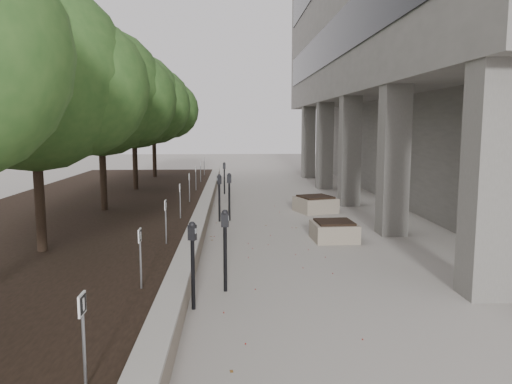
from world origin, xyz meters
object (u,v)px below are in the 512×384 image
object	(u,v)px
crabapple_tree_4	(134,121)
planter_front	(334,231)
crabapple_tree_2	(35,116)
planter_back	(315,204)
parking_meter_3	(229,197)
crabapple_tree_3	(101,119)
parking_meter_4	(219,198)
crabapple_tree_5	(153,122)
parking_meter_2	(225,251)
parking_meter_5	(224,178)
parking_meter_1	(193,266)

from	to	relation	value
crabapple_tree_4	planter_front	world-z (taller)	crabapple_tree_4
crabapple_tree_2	planter_front	distance (m)	7.48
planter_front	planter_back	world-z (taller)	planter_back
parking_meter_3	planter_back	size ratio (longest dim) A/B	1.24
crabapple_tree_3	parking_meter_4	bearing A→B (deg)	0.46
parking_meter_3	crabapple_tree_5	bearing A→B (deg)	120.33
crabapple_tree_5	planter_front	bearing A→B (deg)	-62.82
crabapple_tree_3	crabapple_tree_5	size ratio (longest dim) A/B	1.00
planter_front	crabapple_tree_4	bearing A→B (deg)	130.33
planter_back	parking_meter_4	bearing A→B (deg)	-154.26
crabapple_tree_2	crabapple_tree_4	bearing A→B (deg)	90.00
parking_meter_2	parking_meter_3	bearing A→B (deg)	97.76
crabapple_tree_5	parking_meter_3	xyz separation A→B (m)	(3.79, -9.81, -2.38)
crabapple_tree_2	planter_back	xyz separation A→B (m)	(6.72, 6.59, -2.84)
crabapple_tree_2	parking_meter_5	bearing A→B (deg)	72.48
crabapple_tree_2	parking_meter_4	distance (m)	6.57
parking_meter_1	parking_meter_5	xyz separation A→B (m)	(0.30, 13.61, -0.03)
crabapple_tree_2	parking_meter_2	size ratio (longest dim) A/B	3.67
parking_meter_1	parking_meter_5	distance (m)	13.61
crabapple_tree_3	crabapple_tree_4	size ratio (longest dim) A/B	1.00
crabapple_tree_3	parking_meter_2	size ratio (longest dim) A/B	3.67
parking_meter_1	parking_meter_3	size ratio (longest dim) A/B	0.97
planter_front	parking_meter_3	bearing A→B (deg)	133.60
crabapple_tree_4	parking_meter_5	xyz separation A→B (m)	(3.55, 1.23, -2.43)
crabapple_tree_4	parking_meter_3	world-z (taller)	crabapple_tree_4
parking_meter_2	parking_meter_3	size ratio (longest dim) A/B	1.00
crabapple_tree_2	planter_back	size ratio (longest dim) A/B	4.54
crabapple_tree_2	crabapple_tree_4	size ratio (longest dim) A/B	1.00
crabapple_tree_5	parking_meter_3	distance (m)	10.78
parking_meter_2	planter_back	xyz separation A→B (m)	(2.97, 8.11, -0.46)
parking_meter_2	parking_meter_4	xyz separation A→B (m)	(-0.27, 6.55, -0.01)
crabapple_tree_4	parking_meter_3	size ratio (longest dim) A/B	3.66
parking_meter_5	planter_front	size ratio (longest dim) A/B	1.26
crabapple_tree_4	parking_meter_3	xyz separation A→B (m)	(3.79, -4.81, -2.38)
parking_meter_3	planter_back	world-z (taller)	parking_meter_3
crabapple_tree_3	parking_meter_3	world-z (taller)	crabapple_tree_3
parking_meter_4	crabapple_tree_2	bearing A→B (deg)	-142.58
crabapple_tree_5	planter_back	world-z (taller)	crabapple_tree_5
parking_meter_4	planter_front	xyz separation A→B (m)	(3.01, -2.68, -0.48)
crabapple_tree_4	parking_meter_3	distance (m)	6.57
crabapple_tree_2	parking_meter_1	world-z (taller)	crabapple_tree_2
crabapple_tree_3	crabapple_tree_4	distance (m)	5.00
parking_meter_5	planter_front	xyz separation A→B (m)	(2.95, -8.88, -0.44)
crabapple_tree_5	parking_meter_2	size ratio (longest dim) A/B	3.67
crabapple_tree_5	parking_meter_4	bearing A→B (deg)	-70.73
crabapple_tree_3	planter_front	size ratio (longest dim) A/B	4.98
parking_meter_1	crabapple_tree_3	bearing A→B (deg)	135.20
parking_meter_4	parking_meter_5	bearing A→B (deg)	71.61
parking_meter_4	parking_meter_5	distance (m)	6.20
crabapple_tree_4	planter_front	bearing A→B (deg)	-49.67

